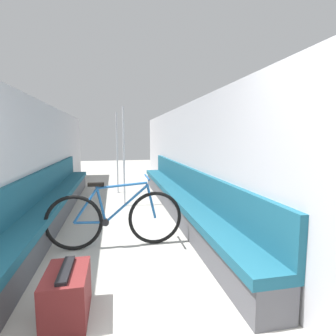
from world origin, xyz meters
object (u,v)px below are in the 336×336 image
(bench_seat_row_right, at_px, (179,197))
(grab_pole_near, at_px, (124,158))
(bench_seat_row_left, at_px, (53,203))
(luggage_bag, at_px, (67,294))
(bicycle, at_px, (116,219))
(grab_pole_far, at_px, (117,154))

(bench_seat_row_right, distance_m, grab_pole_near, 1.40)
(bench_seat_row_left, distance_m, luggage_bag, 2.74)
(grab_pole_near, bearing_deg, bicycle, -95.33)
(grab_pole_near, bearing_deg, grab_pole_far, 94.95)
(grab_pole_far, bearing_deg, grab_pole_near, -85.05)
(bench_seat_row_right, distance_m, grab_pole_far, 2.44)
(grab_pole_far, height_order, luggage_bag, grab_pole_far)
(luggage_bag, bearing_deg, grab_pole_near, 80.14)
(bench_seat_row_left, xyz_separation_m, bench_seat_row_right, (2.25, 0.00, 0.00))
(grab_pole_near, distance_m, luggage_bag, 3.49)
(bench_seat_row_left, height_order, bench_seat_row_right, same)
(bicycle, xyz_separation_m, grab_pole_far, (0.07, 3.41, 0.61))
(grab_pole_far, bearing_deg, bench_seat_row_left, -118.89)
(grab_pole_near, bearing_deg, bench_seat_row_left, -151.00)
(bench_seat_row_right, xyz_separation_m, luggage_bag, (-1.58, -2.65, -0.10))
(bench_seat_row_left, relative_size, bench_seat_row_right, 1.00)
(grab_pole_near, bearing_deg, luggage_bag, -99.86)
(bench_seat_row_left, relative_size, grab_pole_far, 3.07)
(grab_pole_near, xyz_separation_m, grab_pole_far, (-0.12, 1.36, 0.00))
(grab_pole_far, bearing_deg, bicycle, -91.24)
(bench_seat_row_right, height_order, luggage_bag, bench_seat_row_right)
(bicycle, height_order, luggage_bag, bicycle)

